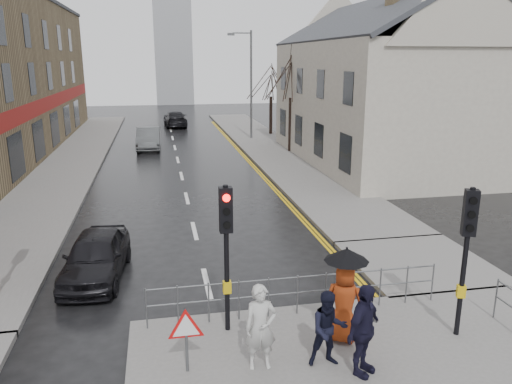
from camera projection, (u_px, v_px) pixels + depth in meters
name	position (u px, v px, depth m)	size (l,w,h in m)	color
ground	(220.00, 340.00, 11.19)	(120.00, 120.00, 0.00)	black
left_pavement	(73.00, 157.00, 31.74)	(4.00, 44.00, 0.14)	#605E5B
right_pavement	(266.00, 145.00, 36.08)	(4.00, 40.00, 0.14)	#605E5B
pavement_bridge_right	(419.00, 263.00, 15.23)	(4.00, 4.20, 0.14)	#605E5B
building_right_cream	(383.00, 82.00, 29.26)	(9.00, 16.40, 10.10)	beige
church_tower	(172.00, 37.00, 67.88)	(5.00, 5.00, 18.00)	#96999E
traffic_signal_near_left	(226.00, 233.00, 10.77)	(0.28, 0.27, 3.40)	black
traffic_signal_near_right	(467.00, 237.00, 10.58)	(0.34, 0.33, 3.40)	black
guard_railing_front	(298.00, 286.00, 11.90)	(7.14, 0.04, 1.00)	#595B5E
warning_sign	(186.00, 330.00, 9.62)	(0.80, 0.07, 1.35)	#595B5E
street_lamp	(249.00, 78.00, 37.59)	(1.83, 0.25, 8.00)	#595B5E
tree_near	(291.00, 74.00, 32.11)	(2.40, 2.40, 6.58)	black
tree_far	(271.00, 80.00, 39.97)	(2.40, 2.40, 5.64)	black
pedestrian_a	(261.00, 327.00, 9.77)	(0.64, 0.42, 1.76)	#B3B3AF
pedestrian_b	(329.00, 329.00, 9.88)	(0.77, 0.60, 1.58)	black
pedestrian_with_umbrella	(345.00, 292.00, 10.66)	(1.05, 0.96, 2.14)	#943211
pedestrian_d	(363.00, 330.00, 9.55)	(1.10, 0.46, 1.88)	black
car_parked	(96.00, 256.00, 14.23)	(1.58, 3.93, 1.34)	black
car_mid	(148.00, 139.00, 34.65)	(1.56, 4.47, 1.47)	#4A4E50
car_far	(175.00, 119.00, 46.12)	(1.97, 4.85, 1.41)	black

